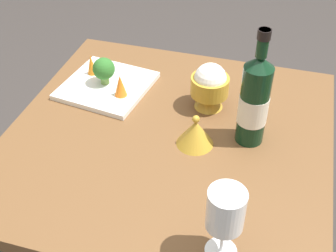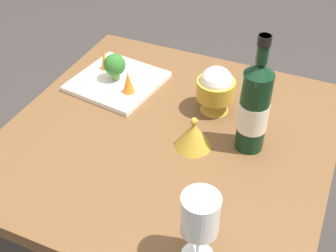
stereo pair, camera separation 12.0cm
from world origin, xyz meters
name	(u,v)px [view 1 (the left image)]	position (x,y,z in m)	size (l,w,h in m)	color
dining_table	(168,158)	(0.00, 0.00, 0.64)	(0.87, 0.87, 0.73)	brown
wine_bottle	(254,100)	(0.21, 0.04, 0.86)	(0.08, 0.08, 0.33)	black
wine_glass	(226,211)	(0.21, -0.33, 0.86)	(0.08, 0.08, 0.18)	white
rice_bowl	(210,85)	(0.08, 0.16, 0.80)	(0.11, 0.11, 0.14)	gold
rice_bowl_lid	(195,132)	(0.08, -0.01, 0.77)	(0.10, 0.10, 0.09)	gold
serving_plate	(107,86)	(-0.25, 0.16, 0.74)	(0.28, 0.28, 0.02)	white
broccoli_floret	(104,69)	(-0.25, 0.16, 0.79)	(0.07, 0.07, 0.09)	#729E4C
carrot_garnish_left	(91,65)	(-0.31, 0.20, 0.78)	(0.03, 0.03, 0.07)	orange
carrot_garnish_right	(120,85)	(-0.18, 0.12, 0.78)	(0.04, 0.04, 0.07)	orange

